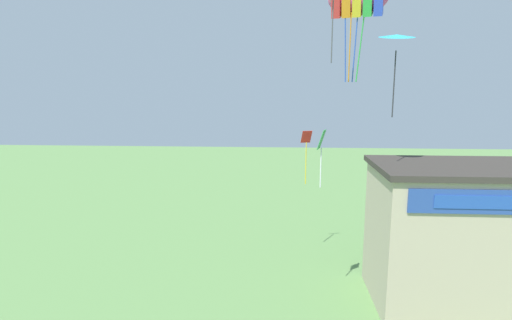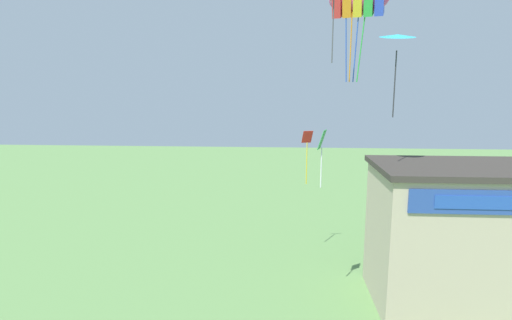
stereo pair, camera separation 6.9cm
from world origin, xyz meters
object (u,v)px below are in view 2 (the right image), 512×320
kite_pink_diamond (334,8)px  kite_green_diamond (322,148)px  seaside_building (464,236)px  kite_red_diamond (307,148)px  kite_cyan_delta (397,37)px

kite_pink_diamond → kite_green_diamond: bearing=-109.6°
seaside_building → kite_pink_diamond: kite_pink_diamond is taller
kite_pink_diamond → kite_green_diamond: 5.69m
seaside_building → kite_red_diamond: bearing=145.6°
kite_red_diamond → kite_cyan_delta: 7.55m
seaside_building → kite_green_diamond: (-6.13, -0.74, 3.79)m
kite_cyan_delta → kite_pink_diamond: bearing=161.7°
kite_pink_diamond → kite_green_diamond: size_ratio=1.36×
kite_pink_diamond → kite_red_diamond: bearing=100.1°
kite_green_diamond → kite_pink_diamond: bearing=70.4°
kite_cyan_delta → kite_green_diamond: bearing=-171.6°
kite_pink_diamond → kite_cyan_delta: size_ratio=0.95×
seaside_building → kite_red_diamond: kite_red_diamond is taller
kite_red_diamond → kite_green_diamond: kite_green_diamond is taller
seaside_building → kite_green_diamond: bearing=-173.1°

